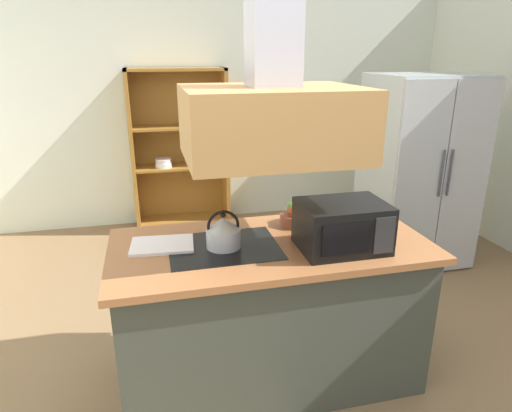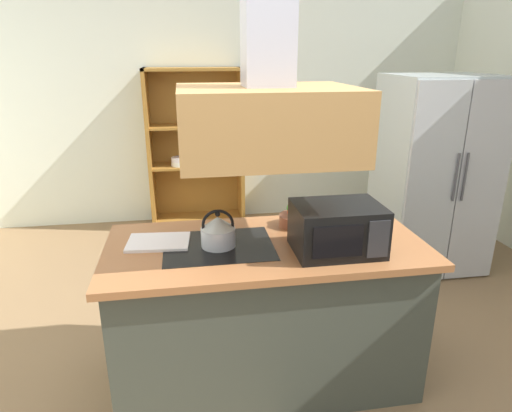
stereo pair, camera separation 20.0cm
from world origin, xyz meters
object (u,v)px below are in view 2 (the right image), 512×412
(refrigerator, at_px, (433,175))
(kettle, at_px, (218,231))
(microwave, at_px, (337,228))
(dish_cabinet, at_px, (196,158))
(cutting_board, at_px, (159,242))
(fruit_bowl, at_px, (296,218))

(refrigerator, bearing_deg, kettle, -147.49)
(refrigerator, xyz_separation_m, microwave, (-1.42, -1.46, 0.16))
(dish_cabinet, height_order, cutting_board, dish_cabinet)
(refrigerator, xyz_separation_m, dish_cabinet, (-2.07, 1.44, -0.09))
(cutting_board, bearing_deg, dish_cabinet, 83.63)
(kettle, relative_size, microwave, 0.46)
(refrigerator, bearing_deg, microwave, -134.13)
(refrigerator, relative_size, microwave, 3.78)
(dish_cabinet, bearing_deg, cutting_board, -96.37)
(refrigerator, relative_size, kettle, 8.18)
(refrigerator, relative_size, fruit_bowl, 8.27)
(cutting_board, xyz_separation_m, fruit_bowl, (0.83, 0.14, 0.04))
(cutting_board, bearing_deg, microwave, -14.85)
(refrigerator, height_order, cutting_board, refrigerator)
(kettle, xyz_separation_m, microwave, (0.62, -0.16, 0.04))
(kettle, distance_m, fruit_bowl, 0.55)
(refrigerator, height_order, fruit_bowl, refrigerator)
(kettle, distance_m, microwave, 0.64)
(kettle, height_order, fruit_bowl, kettle)
(refrigerator, bearing_deg, fruit_bowl, -145.30)
(kettle, bearing_deg, fruit_bowl, 25.05)
(refrigerator, distance_m, fruit_bowl, 1.88)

